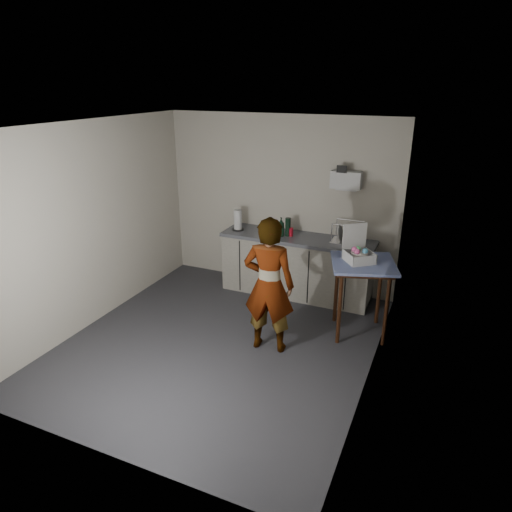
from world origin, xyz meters
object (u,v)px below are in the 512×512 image
at_px(soda_can, 291,232).
at_px(dish_rack, 347,238).
at_px(kitchen_counter, 297,267).
at_px(paper_towel, 238,220).
at_px(bakery_box, 359,254).
at_px(dark_bottle, 288,227).
at_px(standing_man, 269,285).
at_px(soap_bottle, 281,227).
at_px(side_table, 363,271).

distance_m(soda_can, dish_rack, 0.81).
distance_m(kitchen_counter, paper_towel, 1.13).
height_order(kitchen_counter, paper_towel, paper_towel).
bearing_deg(bakery_box, dark_bottle, 109.57).
distance_m(standing_man, bakery_box, 1.19).
relative_size(standing_man, soda_can, 13.29).
height_order(standing_man, soap_bottle, standing_man).
bearing_deg(side_table, dish_rack, 98.16).
xyz_separation_m(dish_rack, bakery_box, (0.32, -0.79, 0.09)).
xyz_separation_m(side_table, standing_man, (-0.92, -0.78, -0.03)).
height_order(side_table, paper_towel, paper_towel).
bearing_deg(bakery_box, kitchen_counter, 105.51).
relative_size(kitchen_counter, bakery_box, 5.03).
bearing_deg(soda_can, standing_man, -79.65).
xyz_separation_m(standing_man, dish_rack, (0.53, 1.58, 0.16)).
distance_m(kitchen_counter, soda_can, 0.55).
bearing_deg(dish_rack, kitchen_counter, -177.62).
height_order(soap_bottle, bakery_box, bakery_box).
distance_m(dark_bottle, dish_rack, 0.86).
bearing_deg(dark_bottle, soda_can, 5.96).
height_order(kitchen_counter, soda_can, soda_can).
height_order(paper_towel, bakery_box, bakery_box).
height_order(soap_bottle, paper_towel, paper_towel).
relative_size(soda_can, dish_rack, 0.29).
bearing_deg(dark_bottle, soap_bottle, -144.79).
height_order(paper_towel, dish_rack, paper_towel).
xyz_separation_m(side_table, bakery_box, (-0.07, 0.00, 0.22)).
relative_size(side_table, paper_towel, 3.11).
height_order(soap_bottle, soda_can, soap_bottle).
xyz_separation_m(dark_bottle, paper_towel, (-0.79, -0.04, 0.01)).
xyz_separation_m(soap_bottle, dark_bottle, (0.08, 0.06, -0.01)).
relative_size(side_table, dish_rack, 2.27).
xyz_separation_m(soda_can, dish_rack, (0.81, 0.04, 0.01)).
height_order(standing_man, soda_can, standing_man).
bearing_deg(kitchen_counter, soda_can, -176.06).
bearing_deg(soap_bottle, dish_rack, 6.12).
relative_size(soda_can, bakery_box, 0.28).
relative_size(dark_bottle, dish_rack, 0.63).
bearing_deg(paper_towel, soap_bottle, -1.63).
relative_size(side_table, soda_can, 7.87).
distance_m(standing_man, soap_bottle, 1.55).
distance_m(soda_can, dark_bottle, 0.09).
bearing_deg(kitchen_counter, soap_bottle, -163.04).
xyz_separation_m(side_table, dark_bottle, (-1.25, 0.76, 0.20)).
relative_size(side_table, dark_bottle, 3.61).
bearing_deg(side_table, paper_towel, 142.53).
relative_size(soap_bottle, soda_can, 2.27).
relative_size(standing_man, dark_bottle, 6.10).
bearing_deg(side_table, soap_bottle, 134.35).
relative_size(soap_bottle, bakery_box, 0.63).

